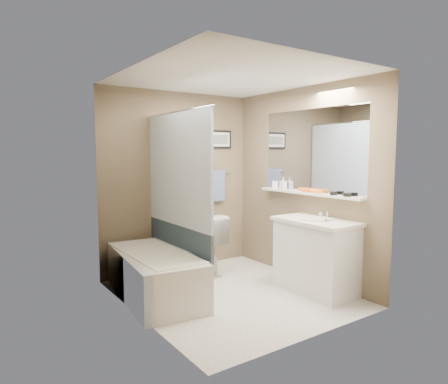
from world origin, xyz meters
TOP-DOWN VIEW (x-y plane):
  - ground at (0.00, 0.00)m, footprint 2.50×2.50m
  - ceiling at (0.00, 0.00)m, footprint 2.20×2.50m
  - wall_back at (0.00, 1.23)m, footprint 2.20×0.04m
  - wall_front at (0.00, -1.23)m, footprint 2.20×0.04m
  - wall_left at (-1.08, 0.00)m, footprint 0.04×2.50m
  - wall_right at (1.08, 0.00)m, footprint 0.04×2.50m
  - tile_surround at (-1.09, 0.50)m, footprint 0.02×1.55m
  - curtain_rod at (-0.40, 0.50)m, footprint 0.02×1.55m
  - curtain_upper at (-0.40, 0.50)m, footprint 0.03×1.45m
  - curtain_lower at (-0.40, 0.50)m, footprint 0.03×1.45m
  - mirror at (1.09, -0.15)m, footprint 0.02×1.60m
  - shelf at (1.04, -0.15)m, footprint 0.12×1.60m
  - towel_bar at (0.55, 1.22)m, footprint 0.60×0.02m
  - towel at (0.55, 1.20)m, footprint 0.34×0.05m
  - art_frame at (0.55, 1.23)m, footprint 0.62×0.02m
  - art_mat at (0.55, 1.22)m, footprint 0.56×0.00m
  - art_image at (0.55, 1.22)m, footprint 0.50×0.00m
  - door at (0.55, -1.24)m, footprint 0.80×0.02m
  - door_handle at (0.22, -1.19)m, footprint 0.10×0.02m
  - bathtub at (-0.75, 0.40)m, footprint 0.86×1.57m
  - tub_rim at (-0.75, 0.40)m, footprint 0.56×1.36m
  - toilet at (0.07, 0.88)m, footprint 0.58×0.85m
  - vanity at (0.85, -0.47)m, footprint 0.51×0.91m
  - countertop at (0.84, -0.47)m, footprint 0.54×0.96m
  - sink_basin at (0.83, -0.47)m, footprint 0.34×0.34m
  - faucet_spout at (1.03, -0.47)m, footprint 0.02×0.02m
  - faucet_knob at (1.03, -0.37)m, footprint 0.05×0.05m
  - candle_bowl_near at (1.04, -0.74)m, footprint 0.09×0.09m
  - candle_bowl_far at (1.04, -0.55)m, footprint 0.09×0.09m
  - hair_brush_front at (1.04, -0.27)m, footprint 0.04×0.22m
  - hair_brush_back at (1.04, -0.09)m, footprint 0.07×0.22m
  - pink_comb at (1.04, 0.02)m, footprint 0.03×0.16m
  - glass_jar at (1.04, 0.45)m, footprint 0.08×0.08m
  - soap_bottle at (1.04, 0.29)m, footprint 0.08×0.08m

SIDE VIEW (x-z plane):
  - ground at x=0.00m, z-range 0.00..0.00m
  - bathtub at x=-0.75m, z-range 0.00..0.50m
  - toilet at x=0.07m, z-range 0.00..0.80m
  - vanity at x=0.85m, z-range 0.00..0.80m
  - tub_rim at x=-0.75m, z-range 0.49..0.51m
  - curtain_lower at x=-0.40m, z-range 0.40..0.76m
  - countertop at x=0.84m, z-range 0.80..0.84m
  - sink_basin at x=0.83m, z-range 0.84..0.86m
  - faucet_knob at x=1.03m, z-range 0.84..0.90m
  - faucet_spout at x=1.03m, z-range 0.84..0.94m
  - tile_surround at x=-1.09m, z-range 0.00..2.00m
  - door at x=0.55m, z-range 0.00..2.00m
  - door_handle at x=0.22m, z-range 0.99..1.01m
  - shelf at x=1.04m, z-range 1.09..1.11m
  - pink_comb at x=1.04m, z-range 1.11..1.12m
  - towel at x=0.55m, z-range 0.90..1.34m
  - candle_bowl_near at x=1.04m, z-range 1.11..1.16m
  - candle_bowl_far at x=1.04m, z-range 1.11..1.16m
  - hair_brush_front at x=1.04m, z-range 1.12..1.16m
  - hair_brush_back at x=1.04m, z-range 1.12..1.16m
  - glass_jar at x=1.04m, z-range 1.11..1.22m
  - soap_bottle at x=1.04m, z-range 1.11..1.27m
  - wall_back at x=0.00m, z-range 0.00..2.40m
  - wall_front at x=0.00m, z-range 0.00..2.40m
  - wall_left at x=-1.08m, z-range 0.00..2.40m
  - wall_right at x=1.08m, z-range 0.00..2.40m
  - towel_bar at x=0.55m, z-range 1.29..1.31m
  - curtain_upper at x=-0.40m, z-range 0.76..2.04m
  - mirror at x=1.09m, z-range 1.12..2.12m
  - art_frame at x=0.55m, z-range 1.65..1.91m
  - art_mat at x=0.55m, z-range 1.68..1.88m
  - art_image at x=0.55m, z-range 1.72..1.84m
  - curtain_rod at x=-0.40m, z-range 2.04..2.06m
  - ceiling at x=0.00m, z-range 2.36..2.40m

